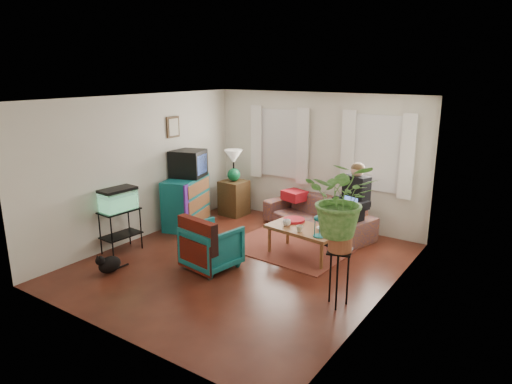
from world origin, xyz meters
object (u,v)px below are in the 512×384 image
Objects in this scene: sofa at (318,209)px; dresser at (186,202)px; side_table at (234,198)px; aquarium_stand at (121,231)px; coffee_table at (303,242)px; plant_stand at (338,278)px; armchair at (212,244)px.

dresser reaches higher than sofa.
sofa reaches higher than side_table.
aquarium_stand is 3.09m from coffee_table.
dresser is at bearing 93.58° from aquarium_stand.
dresser is 1.48× the size of aquarium_stand.
side_table is at bearing 160.58° from coffee_table.
side_table is at bearing -162.06° from sofa.
plant_stand is at bearing 9.19° from aquarium_stand.
side_table and aquarium_stand have the same top height.
dresser is at bearing -173.77° from coffee_table.
coffee_table is 1.55× the size of plant_stand.
side_table is 1.00× the size of aquarium_stand.
aquarium_stand is at bearing -107.28° from dresser.
armchair is at bearing 16.06° from aquarium_stand.
sofa is 2.87m from plant_stand.
side_table reaches higher than coffee_table.
aquarium_stand is at bearing 20.78° from armchair.
armchair is (1.34, -2.37, 0.01)m from side_table.
armchair reaches higher than side_table.
plant_stand is at bearing -34.40° from side_table.
sofa is 2.90× the size of armchair.
aquarium_stand is 0.95× the size of plant_stand.
side_table is 2.60m from coffee_table.
sofa is at bearing -95.46° from armchair.
coffee_table is (2.32, -1.18, -0.12)m from side_table.
aquarium_stand is 0.61× the size of coffee_table.
aquarium_stand reaches higher than coffee_table.
plant_stand is (3.82, -1.26, -0.10)m from dresser.
sofa is at bearing 10.15° from dresser.
dresser reaches higher than armchair.
sofa is 2.03× the size of dresser.
armchair is 0.63× the size of coffee_table.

